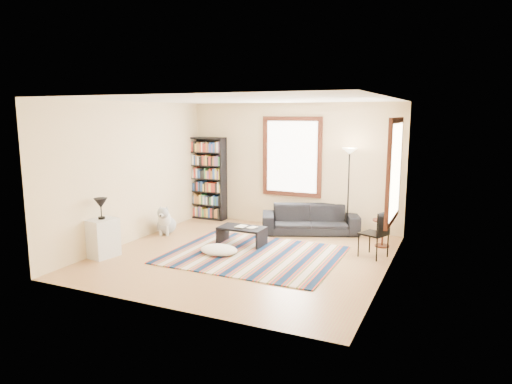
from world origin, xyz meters
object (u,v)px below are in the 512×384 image
at_px(side_table, 383,233).
at_px(folding_chair, 374,234).
at_px(white_cabinet, 103,238).
at_px(sofa, 310,219).
at_px(floor_cushion, 219,250).
at_px(dog, 166,220).
at_px(bookshelf, 208,178).
at_px(floor_lamp, 348,192).
at_px(coffee_table, 242,236).

relative_size(side_table, folding_chair, 0.63).
bearing_deg(white_cabinet, sofa, 57.84).
height_order(floor_cushion, white_cabinet, white_cabinet).
xyz_separation_m(side_table, dog, (-4.40, -0.92, 0.04)).
bearing_deg(floor_cushion, dog, 154.45).
bearing_deg(bookshelf, floor_lamp, -2.79).
xyz_separation_m(bookshelf, coffee_table, (1.76, -1.72, -0.82)).
relative_size(floor_cushion, white_cabinet, 1.02).
xyz_separation_m(sofa, bookshelf, (-2.70, 0.27, 0.70)).
bearing_deg(white_cabinet, folding_chair, 34.40).
relative_size(sofa, white_cabinet, 2.94).
xyz_separation_m(sofa, floor_lamp, (0.79, 0.10, 0.63)).
xyz_separation_m(sofa, coffee_table, (-0.94, -1.45, -0.12)).
distance_m(side_table, folding_chair, 0.75).
xyz_separation_m(floor_cushion, dog, (-1.75, 0.84, 0.22)).
distance_m(folding_chair, dog, 4.36).
xyz_separation_m(folding_chair, dog, (-4.35, -0.20, -0.12)).
distance_m(bookshelf, dog, 1.78).
height_order(bookshelf, folding_chair, bookshelf).
height_order(white_cabinet, dog, white_cabinet).
distance_m(sofa, folding_chair, 1.95).
relative_size(sofa, side_table, 3.82).
relative_size(coffee_table, dog, 1.47).
relative_size(coffee_table, floor_cushion, 1.26).
bearing_deg(sofa, dog, -176.50).
distance_m(floor_cushion, folding_chair, 2.82).
distance_m(sofa, floor_lamp, 1.02).
relative_size(floor_lamp, side_table, 3.44).
bearing_deg(white_cabinet, floor_cushion, 37.91).
distance_m(floor_cushion, side_table, 3.19).
bearing_deg(dog, white_cabinet, -110.50).
xyz_separation_m(sofa, folding_chair, (1.56, -1.17, 0.13)).
bearing_deg(sofa, floor_lamp, -15.37).
relative_size(coffee_table, white_cabinet, 1.29).
xyz_separation_m(coffee_table, folding_chair, (2.50, 0.29, 0.25)).
xyz_separation_m(sofa, side_table, (1.61, -0.44, -0.03)).
distance_m(floor_lamp, side_table, 1.18).
height_order(floor_lamp, folding_chair, floor_lamp).
bearing_deg(floor_lamp, bookshelf, 177.21).
height_order(coffee_table, dog, dog).
bearing_deg(side_table, dog, -168.14).
height_order(bookshelf, coffee_table, bookshelf).
relative_size(bookshelf, floor_cushion, 2.79).
height_order(sofa, dog, dog).
bearing_deg(white_cabinet, dog, 97.06).
height_order(bookshelf, white_cabinet, bookshelf).
bearing_deg(side_table, coffee_table, -158.33).
relative_size(bookshelf, dog, 3.27).
bearing_deg(dog, floor_cushion, -42.96).
distance_m(sofa, side_table, 1.67).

